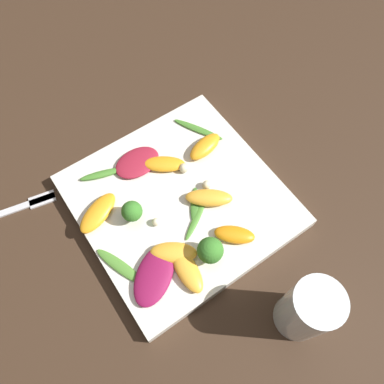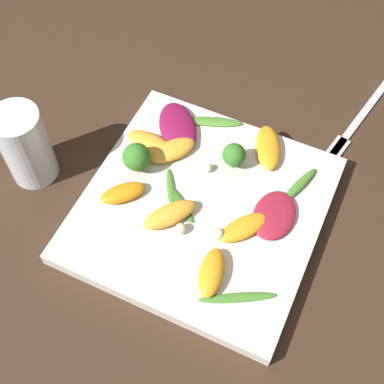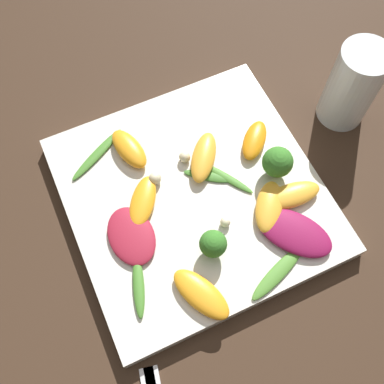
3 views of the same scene
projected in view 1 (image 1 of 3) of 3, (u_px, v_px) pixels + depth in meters
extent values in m
plane|color=#382619|center=(180.00, 204.00, 0.62)|extent=(2.40, 2.40, 0.00)
cube|color=silver|center=(180.00, 201.00, 0.61)|extent=(0.31, 0.31, 0.02)
cylinder|color=white|center=(307.00, 310.00, 0.48)|extent=(0.07, 0.07, 0.12)
cube|color=silver|center=(42.00, 199.00, 0.62)|extent=(0.05, 0.03, 0.01)
ellipsoid|color=maroon|center=(154.00, 275.00, 0.54)|extent=(0.11, 0.10, 0.01)
ellipsoid|color=maroon|center=(137.00, 162.00, 0.62)|extent=(0.08, 0.05, 0.01)
ellipsoid|color=orange|center=(164.00, 164.00, 0.62)|extent=(0.07, 0.07, 0.01)
ellipsoid|color=orange|center=(205.00, 146.00, 0.63)|extent=(0.07, 0.04, 0.02)
ellipsoid|color=#FCAD33|center=(174.00, 253.00, 0.55)|extent=(0.08, 0.07, 0.02)
ellipsoid|color=orange|center=(98.00, 213.00, 0.58)|extent=(0.08, 0.06, 0.02)
ellipsoid|color=orange|center=(234.00, 235.00, 0.56)|extent=(0.06, 0.06, 0.02)
ellipsoid|color=#FCAD33|center=(209.00, 198.00, 0.59)|extent=(0.08, 0.07, 0.02)
ellipsoid|color=#FCAD33|center=(187.00, 270.00, 0.54)|extent=(0.04, 0.08, 0.02)
cylinder|color=#7A9E51|center=(210.00, 254.00, 0.55)|extent=(0.02, 0.02, 0.02)
sphere|color=#387A28|center=(210.00, 250.00, 0.53)|extent=(0.04, 0.04, 0.04)
cylinder|color=#7A9E51|center=(133.00, 216.00, 0.58)|extent=(0.01, 0.01, 0.02)
sphere|color=#387A28|center=(132.00, 211.00, 0.56)|extent=(0.03, 0.03, 0.03)
ellipsoid|color=#47842D|center=(102.00, 174.00, 0.62)|extent=(0.07, 0.04, 0.01)
ellipsoid|color=#47842D|center=(195.00, 219.00, 0.58)|extent=(0.07, 0.05, 0.00)
ellipsoid|color=#47842D|center=(198.00, 129.00, 0.66)|extent=(0.06, 0.09, 0.00)
ellipsoid|color=#3D7528|center=(195.00, 205.00, 0.59)|extent=(0.05, 0.06, 0.00)
ellipsoid|color=#518E33|center=(120.00, 266.00, 0.55)|extent=(0.05, 0.09, 0.01)
sphere|color=beige|center=(184.00, 168.00, 0.62)|extent=(0.02, 0.02, 0.02)
sphere|color=beige|center=(156.00, 222.00, 0.57)|extent=(0.01, 0.01, 0.01)
sphere|color=beige|center=(207.00, 185.00, 0.60)|extent=(0.01, 0.01, 0.01)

